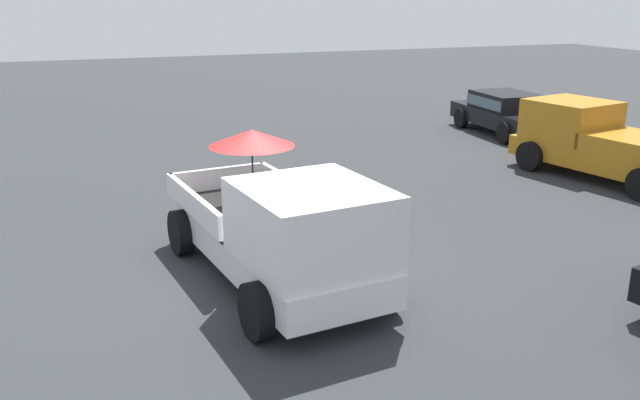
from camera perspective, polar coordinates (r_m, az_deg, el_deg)
ground_plane at (r=11.20m, az=-3.97°, el=-6.52°), size 80.00×80.00×0.00m
pickup_truck_main at (r=10.49m, az=-3.13°, el=-2.38°), size 5.23×2.73×2.24m
pickup_truck_red at (r=18.31m, az=22.51°, el=4.43°), size 5.06×2.91×1.80m
parked_sedan_near at (r=23.14m, az=15.27°, el=7.19°), size 4.39×2.15×1.33m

